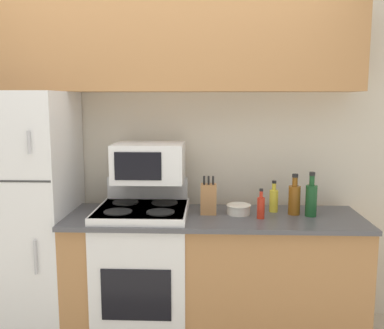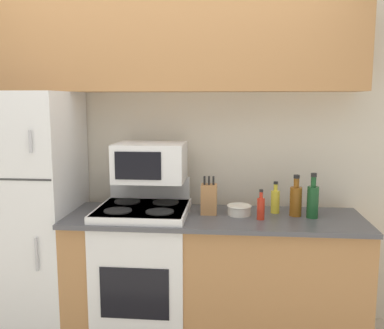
{
  "view_description": "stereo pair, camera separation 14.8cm",
  "coord_description": "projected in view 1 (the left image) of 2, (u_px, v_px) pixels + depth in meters",
  "views": [
    {
      "loc": [
        0.31,
        -2.53,
        1.66
      ],
      "look_at": [
        0.2,
        0.26,
        1.24
      ],
      "focal_mm": 40.0,
      "sensor_mm": 36.0,
      "label": 1
    },
    {
      "loc": [
        0.46,
        -2.52,
        1.66
      ],
      "look_at": [
        0.2,
        0.26,
        1.24
      ],
      "focal_mm": 40.0,
      "sensor_mm": 36.0,
      "label": 2
    }
  ],
  "objects": [
    {
      "name": "bottle_whiskey",
      "position": [
        294.0,
        199.0,
        2.9
      ],
      "size": [
        0.08,
        0.08,
        0.28
      ],
      "color": "brown",
      "rests_on": "lower_cabinets"
    },
    {
      "name": "bottle_hot_sauce",
      "position": [
        261.0,
        207.0,
        2.8
      ],
      "size": [
        0.05,
        0.05,
        0.2
      ],
      "color": "red",
      "rests_on": "lower_cabinets"
    },
    {
      "name": "bowl",
      "position": [
        239.0,
        209.0,
        2.91
      ],
      "size": [
        0.17,
        0.17,
        0.07
      ],
      "color": "silver",
      "rests_on": "lower_cabinets"
    },
    {
      "name": "lower_cabinets",
      "position": [
        214.0,
        277.0,
        2.97
      ],
      "size": [
        1.99,
        0.62,
        0.89
      ],
      "color": "#B27A47",
      "rests_on": "ground_plane"
    },
    {
      "name": "upper_cabinets",
      "position": [
        165.0,
        46.0,
        2.96
      ],
      "size": [
        2.69,
        0.33,
        0.63
      ],
      "color": "#B27A47",
      "rests_on": "refrigerator"
    },
    {
      "name": "bottle_wine_green",
      "position": [
        311.0,
        199.0,
        2.86
      ],
      "size": [
        0.08,
        0.08,
        0.3
      ],
      "color": "#194C23",
      "rests_on": "lower_cabinets"
    },
    {
      "name": "refrigerator",
      "position": [
        22.0,
        216.0,
        3.0
      ],
      "size": [
        0.7,
        0.69,
        1.72
      ],
      "color": "white",
      "rests_on": "ground_plane"
    },
    {
      "name": "microwave",
      "position": [
        149.0,
        162.0,
        2.96
      ],
      "size": [
        0.48,
        0.37,
        0.26
      ],
      "color": "white",
      "rests_on": "stove"
    },
    {
      "name": "stove",
      "position": [
        143.0,
        271.0,
        2.97
      ],
      "size": [
        0.61,
        0.61,
        1.1
      ],
      "color": "white",
      "rests_on": "ground_plane"
    },
    {
      "name": "knife_block",
      "position": [
        209.0,
        199.0,
        2.92
      ],
      "size": [
        0.11,
        0.1,
        0.26
      ],
      "color": "#B27A47",
      "rests_on": "lower_cabinets"
    },
    {
      "name": "bottle_cooking_spray",
      "position": [
        274.0,
        200.0,
        2.97
      ],
      "size": [
        0.06,
        0.06,
        0.22
      ],
      "color": "gold",
      "rests_on": "lower_cabinets"
    },
    {
      "name": "wall_back",
      "position": [
        168.0,
        151.0,
        3.26
      ],
      "size": [
        8.0,
        0.05,
        2.55
      ],
      "color": "beige",
      "rests_on": "ground_plane"
    }
  ]
}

